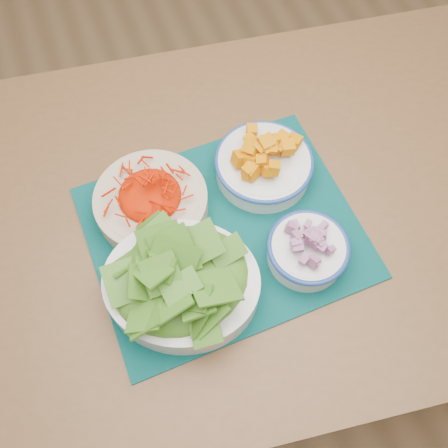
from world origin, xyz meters
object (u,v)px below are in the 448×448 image
squash_bowl (264,160)px  onion_bowl (308,248)px  carrot_bowl (151,199)px  table (253,222)px  lettuce_bowl (181,280)px  placemat (224,232)px

squash_bowl → onion_bowl: 0.20m
carrot_bowl → onion_bowl: (0.23, -0.19, -0.00)m
table → squash_bowl: bearing=62.7°
lettuce_bowl → onion_bowl: size_ratio=2.00×
lettuce_bowl → placemat: bearing=62.9°
table → placemat: 0.13m
table → placemat: bearing=-145.3°
placemat → table: bearing=25.3°
lettuce_bowl → squash_bowl: bearing=63.2°
onion_bowl → carrot_bowl: bearing=140.1°
squash_bowl → table: bearing=-124.8°
carrot_bowl → squash_bowl: (0.23, 0.00, 0.01)m
carrot_bowl → onion_bowl: 0.30m
carrot_bowl → squash_bowl: size_ratio=1.24×
placemat → lettuce_bowl: 0.15m
squash_bowl → onion_bowl: size_ratio=1.25×
placemat → onion_bowl: bearing=-41.7°
squash_bowl → onion_bowl: bearing=-89.2°
lettuce_bowl → onion_bowl: lettuce_bowl is taller
lettuce_bowl → carrot_bowl: bearing=115.5°
table → placemat: placemat is taller
carrot_bowl → lettuce_bowl: bearing=-89.4°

